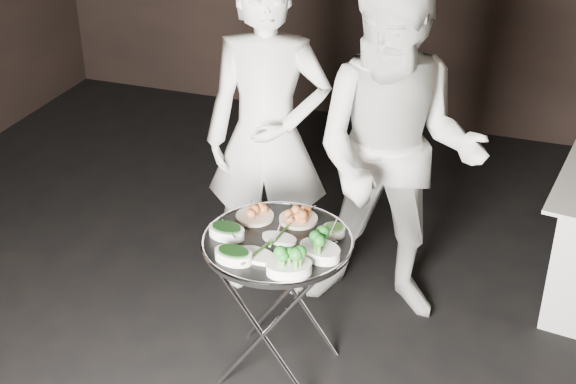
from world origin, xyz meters
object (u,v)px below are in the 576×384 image
(waiter_left, at_px, (268,138))
(waiter_right, at_px, (396,155))
(tray_stand, at_px, (278,302))
(serving_tray, at_px, (277,242))

(waiter_left, relative_size, waiter_right, 0.98)
(tray_stand, height_order, waiter_right, waiter_right)
(serving_tray, relative_size, waiter_right, 0.37)
(serving_tray, xyz_separation_m, waiter_left, (-0.31, 0.72, 0.16))
(serving_tray, height_order, waiter_left, waiter_left)
(serving_tray, bearing_deg, waiter_right, 61.18)
(tray_stand, relative_size, waiter_right, 0.40)
(waiter_left, distance_m, waiter_right, 0.70)
(waiter_left, bearing_deg, tray_stand, -79.53)
(waiter_right, bearing_deg, waiter_left, 174.75)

